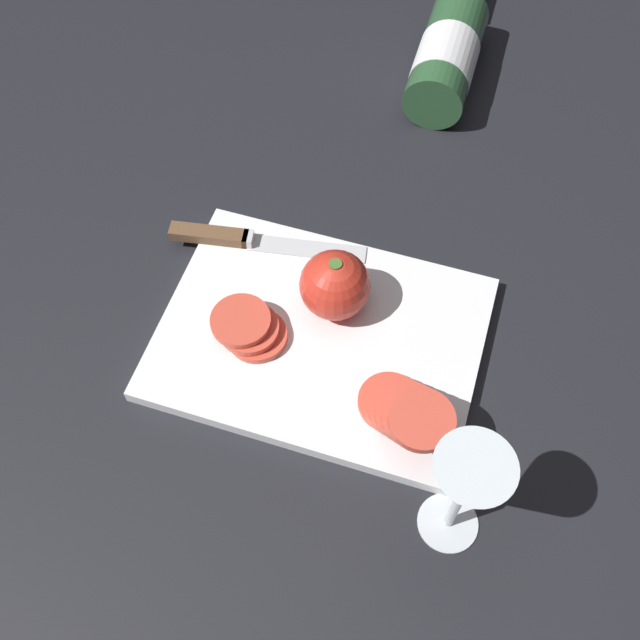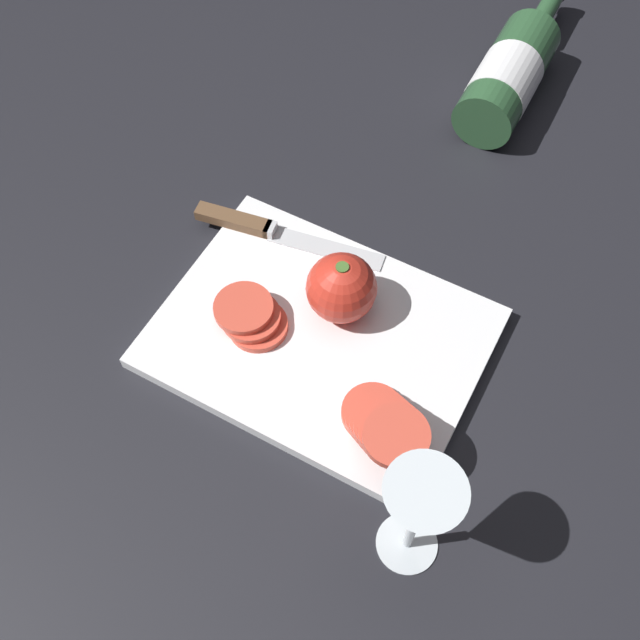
# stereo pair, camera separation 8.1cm
# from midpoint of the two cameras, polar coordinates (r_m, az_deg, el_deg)

# --- Properties ---
(ground_plane) EXTENTS (3.00, 3.00, 0.00)m
(ground_plane) POSITION_cam_midpoint_polar(r_m,az_deg,el_deg) (0.88, 0.41, 1.41)
(ground_plane) COLOR black
(cutting_board) EXTENTS (0.36, 0.27, 0.02)m
(cutting_board) POSITION_cam_midpoint_polar(r_m,az_deg,el_deg) (0.84, 2.74, -1.60)
(cutting_board) COLOR white
(cutting_board) RESTS_ON ground_plane
(wine_bottle) EXTENTS (0.09, 0.32, 0.08)m
(wine_bottle) POSITION_cam_midpoint_polar(r_m,az_deg,el_deg) (1.12, 16.40, 17.43)
(wine_bottle) COLOR #2D5633
(wine_bottle) RESTS_ON ground_plane
(wine_glass) EXTENTS (0.07, 0.07, 0.16)m
(wine_glass) POSITION_cam_midpoint_polar(r_m,az_deg,el_deg) (0.67, 11.14, -14.28)
(wine_glass) COLOR silver
(wine_glass) RESTS_ON ground_plane
(whole_tomato) EXTENTS (0.08, 0.08, 0.08)m
(whole_tomato) POSITION_cam_midpoint_polar(r_m,az_deg,el_deg) (0.82, 4.46, 2.23)
(whole_tomato) COLOR red
(whole_tomato) RESTS_ON cutting_board
(knife) EXTENTS (0.24, 0.06, 0.01)m
(knife) POSITION_cam_midpoint_polar(r_m,az_deg,el_deg) (0.91, -2.53, 6.98)
(knife) COLOR silver
(knife) RESTS_ON cutting_board
(tomato_slice_stack_near) EXTENTS (0.09, 0.07, 0.03)m
(tomato_slice_stack_near) POSITION_cam_midpoint_polar(r_m,az_deg,el_deg) (0.83, -2.53, 0.01)
(tomato_slice_stack_near) COLOR #DB4C38
(tomato_slice_stack_near) RESTS_ON cutting_board
(tomato_slice_stack_far) EXTENTS (0.10, 0.10, 0.05)m
(tomato_slice_stack_far) POSITION_cam_midpoint_polar(r_m,az_deg,el_deg) (0.76, 7.97, -8.09)
(tomato_slice_stack_far) COLOR #DB4C38
(tomato_slice_stack_far) RESTS_ON cutting_board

